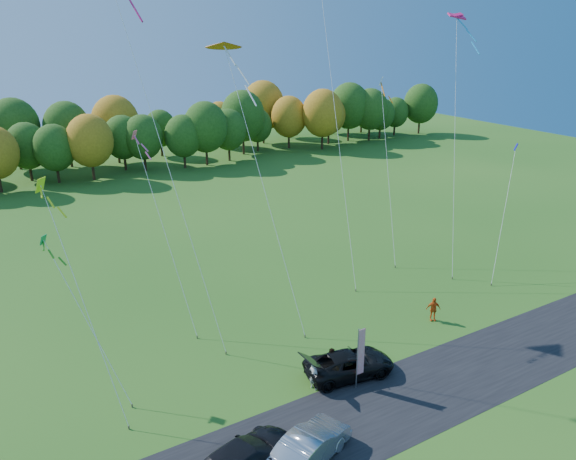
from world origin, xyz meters
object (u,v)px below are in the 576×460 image
black_suv (349,364)px  person_east (433,309)px  feather_flag (360,351)px  silver_sedan (309,447)px

black_suv → person_east: (8.84, 2.21, 0.12)m
black_suv → person_east: 9.12m
person_east → feather_flag: size_ratio=0.46×
black_suv → person_east: bearing=-65.9°
black_suv → feather_flag: feather_flag is taller
feather_flag → black_suv: bearing=79.1°
black_suv → feather_flag: size_ratio=1.41×
black_suv → silver_sedan: bearing=138.5°
black_suv → person_east: person_east is taller
feather_flag → silver_sedan: bearing=-148.6°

